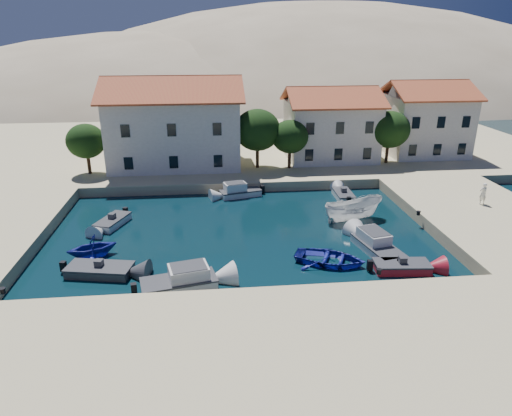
% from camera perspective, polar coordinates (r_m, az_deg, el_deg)
% --- Properties ---
extents(ground, '(400.00, 400.00, 0.00)m').
position_cam_1_polar(ground, '(27.74, -0.52, -11.65)').
color(ground, black).
rests_on(ground, ground).
extents(quay_south, '(52.00, 12.00, 1.00)m').
position_cam_1_polar(quay_south, '(22.62, 0.97, -18.75)').
color(quay_south, '#C5B586').
rests_on(quay_south, ground).
extents(quay_east, '(11.00, 20.00, 1.00)m').
position_cam_1_polar(quay_east, '(42.75, 26.59, -1.11)').
color(quay_east, '#C5B586').
rests_on(quay_east, ground).
extents(quay_north, '(80.00, 36.00, 1.00)m').
position_cam_1_polar(quay_north, '(63.08, -1.94, 7.72)').
color(quay_north, '#C5B586').
rests_on(quay_north, ground).
extents(hills, '(254.00, 176.00, 99.00)m').
position_cam_1_polar(hills, '(153.51, 2.91, 6.49)').
color(hills, '#9B8869').
rests_on(hills, ground).
extents(building_left, '(14.70, 9.45, 9.70)m').
position_cam_1_polar(building_left, '(52.20, -10.17, 10.71)').
color(building_left, beige).
rests_on(building_left, quay_north).
extents(building_mid, '(10.50, 8.40, 8.30)m').
position_cam_1_polar(building_mid, '(55.01, 9.31, 10.52)').
color(building_mid, beige).
rests_on(building_mid, quay_north).
extents(building_right, '(9.45, 8.40, 8.80)m').
position_cam_1_polar(building_right, '(60.08, 20.40, 10.61)').
color(building_right, beige).
rests_on(building_right, quay_north).
extents(trees, '(37.30, 5.30, 6.45)m').
position_cam_1_polar(trees, '(50.20, 1.92, 9.34)').
color(trees, '#382314').
rests_on(trees, quay_north).
extents(bollards, '(29.36, 9.56, 0.30)m').
position_cam_1_polar(bollards, '(30.84, 4.01, -5.67)').
color(bollards, black).
rests_on(bollards, ground).
extents(motorboat_grey_sw, '(4.56, 2.69, 1.25)m').
position_cam_1_polar(motorboat_grey_sw, '(32.19, -18.94, -7.37)').
color(motorboat_grey_sw, '#37383C').
rests_on(motorboat_grey_sw, ground).
extents(cabin_cruiser_south, '(4.99, 2.96, 1.60)m').
position_cam_1_polar(cabin_cruiser_south, '(29.27, -9.62, -9.00)').
color(cabin_cruiser_south, silver).
rests_on(cabin_cruiser_south, ground).
extents(rowboat_south, '(5.85, 5.14, 1.01)m').
position_cam_1_polar(rowboat_south, '(32.41, 9.18, -6.80)').
color(rowboat_south, navy).
rests_on(rowboat_south, ground).
extents(motorboat_red_se, '(3.82, 1.97, 1.25)m').
position_cam_1_polar(motorboat_red_se, '(32.39, 17.75, -7.03)').
color(motorboat_red_se, maroon).
rests_on(motorboat_red_se, ground).
extents(cabin_cruiser_east, '(2.86, 5.06, 1.60)m').
position_cam_1_polar(cabin_cruiser_east, '(34.47, 14.99, -4.63)').
color(cabin_cruiser_east, silver).
rests_on(cabin_cruiser_east, ground).
extents(boat_east, '(5.75, 3.28, 2.09)m').
position_cam_1_polar(boat_east, '(40.02, 11.95, -1.44)').
color(boat_east, silver).
rests_on(boat_east, ground).
extents(motorboat_white_ne, '(1.68, 3.43, 1.25)m').
position_cam_1_polar(motorboat_white_ne, '(45.05, 10.86, 1.60)').
color(motorboat_white_ne, silver).
rests_on(motorboat_white_ne, ground).
extents(rowboat_west, '(4.24, 3.98, 1.79)m').
position_cam_1_polar(rowboat_west, '(34.93, -19.68, -5.70)').
color(rowboat_west, navy).
rests_on(rowboat_west, ground).
extents(motorboat_white_west, '(2.75, 3.88, 1.25)m').
position_cam_1_polar(motorboat_white_west, '(39.79, -17.47, -1.66)').
color(motorboat_white_west, silver).
rests_on(motorboat_white_west, ground).
extents(cabin_cruiser_north, '(4.24, 2.60, 1.60)m').
position_cam_1_polar(cabin_cruiser_north, '(44.77, -1.95, 2.09)').
color(cabin_cruiser_north, silver).
rests_on(cabin_cruiser_north, ground).
extents(pedestrian, '(0.74, 0.52, 1.92)m').
position_cam_1_polar(pedestrian, '(44.26, 26.51, 1.63)').
color(pedestrian, white).
rests_on(pedestrian, quay_east).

